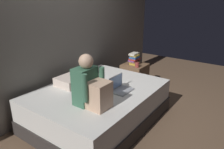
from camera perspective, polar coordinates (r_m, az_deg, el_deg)
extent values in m
plane|color=brown|center=(3.43, 2.72, -12.16)|extent=(8.00, 8.00, 0.00)
cube|color=slate|center=(3.72, -12.97, 12.21)|extent=(5.60, 0.10, 2.70)
cube|color=#332D2B|center=(3.39, -3.47, -10.50)|extent=(2.00, 1.50, 0.21)
cube|color=silver|center=(3.26, -3.56, -6.43)|extent=(1.96, 1.46, 0.32)
cube|color=brown|center=(4.35, 6.02, -0.85)|extent=(0.44, 0.44, 0.57)
sphere|color=gray|center=(4.21, 8.67, 0.12)|extent=(0.04, 0.04, 0.04)
cube|color=#38664C|center=(2.70, -7.16, -3.00)|extent=(0.30, 0.20, 0.48)
sphere|color=tan|center=(2.57, -6.98, 3.52)|extent=(0.18, 0.18, 0.18)
cube|color=tan|center=(2.59, -3.49, -5.56)|extent=(0.26, 0.24, 0.34)
cylinder|color=#38664C|center=(2.48, -7.33, -3.65)|extent=(0.07, 0.07, 0.34)
cylinder|color=#38664C|center=(2.70, -2.73, -1.45)|extent=(0.07, 0.07, 0.34)
cube|color=#9EA0A5|center=(3.10, 2.77, -4.33)|extent=(0.32, 0.22, 0.02)
cube|color=#9EA0A5|center=(3.12, 1.03, -1.98)|extent=(0.32, 0.01, 0.20)
cube|color=#8CB2EA|center=(3.11, 1.15, -2.02)|extent=(0.29, 0.00, 0.18)
cube|color=beige|center=(3.42, -10.01, -1.26)|extent=(0.56, 0.36, 0.13)
cube|color=gold|center=(4.25, 5.99, 2.98)|extent=(0.18, 0.13, 0.04)
cube|color=brown|center=(4.25, 6.02, 3.43)|extent=(0.20, 0.14, 0.03)
cube|color=#703D84|center=(4.24, 5.69, 3.78)|extent=(0.18, 0.13, 0.03)
cube|color=#9E2D28|center=(4.23, 6.08, 4.18)|extent=(0.22, 0.15, 0.03)
cube|color=#284C84|center=(4.21, 6.02, 4.60)|extent=(0.18, 0.14, 0.04)
cube|color=gold|center=(4.21, 6.11, 5.05)|extent=(0.17, 0.13, 0.03)
cube|color=beige|center=(4.21, 5.91, 5.50)|extent=(0.21, 0.12, 0.04)
cylinder|color=#933833|center=(4.08, 6.73, 2.58)|extent=(0.08, 0.08, 0.09)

